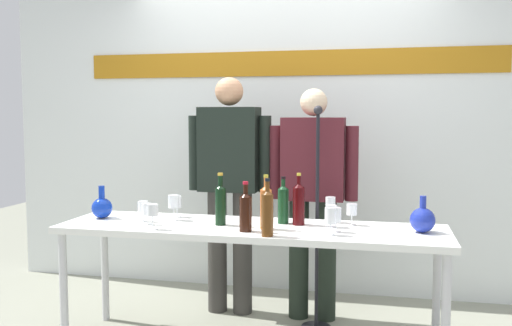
# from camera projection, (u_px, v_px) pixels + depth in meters

# --- Properties ---
(back_wall) EXTENTS (4.83, 0.11, 3.00)m
(back_wall) POSITION_uv_depth(u_px,v_px,m) (287.00, 108.00, 4.62)
(back_wall) COLOR white
(back_wall) RESTS_ON ground
(display_table) EXTENTS (2.36, 0.63, 0.78)m
(display_table) POSITION_uv_depth(u_px,v_px,m) (251.00, 236.00, 3.44)
(display_table) COLOR white
(display_table) RESTS_ON ground
(decanter_blue_left) EXTENTS (0.13, 0.13, 0.21)m
(decanter_blue_left) POSITION_uv_depth(u_px,v_px,m) (102.00, 207.00, 3.68)
(decanter_blue_left) COLOR #0F2EA2
(decanter_blue_left) RESTS_ON display_table
(decanter_blue_right) EXTENTS (0.14, 0.14, 0.21)m
(decanter_blue_right) POSITION_uv_depth(u_px,v_px,m) (423.00, 220.00, 3.24)
(decanter_blue_right) COLOR #1E2E9C
(decanter_blue_right) RESTS_ON display_table
(presenter_left) EXTENTS (0.62, 0.22, 1.72)m
(presenter_left) POSITION_uv_depth(u_px,v_px,m) (230.00, 179.00, 4.09)
(presenter_left) COLOR #363431
(presenter_left) RESTS_ON ground
(presenter_right) EXTENTS (0.62, 0.22, 1.63)m
(presenter_right) POSITION_uv_depth(u_px,v_px,m) (313.00, 188.00, 3.96)
(presenter_right) COLOR black
(presenter_right) RESTS_ON ground
(wine_bottle_0) EXTENTS (0.07, 0.07, 0.32)m
(wine_bottle_0) POSITION_uv_depth(u_px,v_px,m) (220.00, 203.00, 3.45)
(wine_bottle_0) COLOR black
(wine_bottle_0) RESTS_ON display_table
(wine_bottle_1) EXTENTS (0.07, 0.07, 0.29)m
(wine_bottle_1) POSITION_uv_depth(u_px,v_px,m) (246.00, 210.00, 3.27)
(wine_bottle_1) COLOR black
(wine_bottle_1) RESTS_ON display_table
(wine_bottle_2) EXTENTS (0.07, 0.07, 0.32)m
(wine_bottle_2) POSITION_uv_depth(u_px,v_px,m) (299.00, 203.00, 3.46)
(wine_bottle_2) COLOR #360507
(wine_bottle_2) RESTS_ON display_table
(wine_bottle_3) EXTENTS (0.07, 0.07, 0.33)m
(wine_bottle_3) POSITION_uv_depth(u_px,v_px,m) (267.00, 212.00, 3.13)
(wine_bottle_3) COLOR #522D0F
(wine_bottle_3) RESTS_ON display_table
(wine_bottle_4) EXTENTS (0.07, 0.07, 0.29)m
(wine_bottle_4) POSITION_uv_depth(u_px,v_px,m) (283.00, 203.00, 3.51)
(wine_bottle_4) COLOR #123A1D
(wine_bottle_4) RESTS_ON display_table
(wine_bottle_5) EXTENTS (0.07, 0.07, 0.32)m
(wine_bottle_5) POSITION_uv_depth(u_px,v_px,m) (266.00, 206.00, 3.33)
(wine_bottle_5) COLOR orange
(wine_bottle_5) RESTS_ON display_table
(wine_glass_left_0) EXTENTS (0.07, 0.07, 0.15)m
(wine_glass_left_0) POSITION_uv_depth(u_px,v_px,m) (153.00, 211.00, 3.32)
(wine_glass_left_0) COLOR white
(wine_glass_left_0) RESTS_ON display_table
(wine_glass_left_1) EXTENTS (0.06, 0.06, 0.13)m
(wine_glass_left_1) POSITION_uv_depth(u_px,v_px,m) (147.00, 210.00, 3.47)
(wine_glass_left_1) COLOR white
(wine_glass_left_1) RESTS_ON display_table
(wine_glass_left_2) EXTENTS (0.06, 0.06, 0.14)m
(wine_glass_left_2) POSITION_uv_depth(u_px,v_px,m) (177.00, 202.00, 3.72)
(wine_glass_left_2) COLOR white
(wine_glass_left_2) RESTS_ON display_table
(wine_glass_left_3) EXTENTS (0.06, 0.06, 0.13)m
(wine_glass_left_3) POSITION_uv_depth(u_px,v_px,m) (143.00, 207.00, 3.57)
(wine_glass_left_3) COLOR white
(wine_glass_left_3) RESTS_ON display_table
(wine_glass_left_4) EXTENTS (0.07, 0.07, 0.16)m
(wine_glass_left_4) POSITION_uv_depth(u_px,v_px,m) (174.00, 202.00, 3.61)
(wine_glass_left_4) COLOR white
(wine_glass_left_4) RESTS_ON display_table
(wine_glass_right_0) EXTENTS (0.07, 0.07, 0.13)m
(wine_glass_right_0) POSITION_uv_depth(u_px,v_px,m) (331.00, 211.00, 3.39)
(wine_glass_right_0) COLOR white
(wine_glass_right_0) RESTS_ON display_table
(wine_glass_right_1) EXTENTS (0.06, 0.06, 0.13)m
(wine_glass_right_1) POSITION_uv_depth(u_px,v_px,m) (352.00, 210.00, 3.45)
(wine_glass_right_1) COLOR white
(wine_glass_right_1) RESTS_ON display_table
(wine_glass_right_2) EXTENTS (0.06, 0.06, 0.16)m
(wine_glass_right_2) POSITION_uv_depth(u_px,v_px,m) (330.00, 216.00, 3.16)
(wine_glass_right_2) COLOR white
(wine_glass_right_2) RESTS_ON display_table
(wine_glass_right_3) EXTENTS (0.06, 0.06, 0.14)m
(wine_glass_right_3) POSITION_uv_depth(u_px,v_px,m) (336.00, 215.00, 3.25)
(wine_glass_right_3) COLOR white
(wine_glass_right_3) RESTS_ON display_table
(wine_glass_right_4) EXTENTS (0.06, 0.06, 0.16)m
(wine_glass_right_4) POSITION_uv_depth(u_px,v_px,m) (330.00, 205.00, 3.54)
(wine_glass_right_4) COLOR white
(wine_glass_right_4) RESTS_ON display_table
(microphone_stand) EXTENTS (0.20, 0.20, 1.51)m
(microphone_stand) POSITION_uv_depth(u_px,v_px,m) (317.00, 256.00, 3.79)
(microphone_stand) COLOR black
(microphone_stand) RESTS_ON ground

